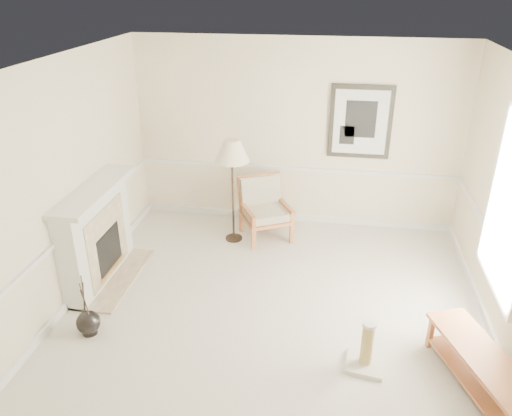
# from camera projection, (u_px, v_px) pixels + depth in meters

# --- Properties ---
(ground) EXTENTS (5.50, 5.50, 0.00)m
(ground) POSITION_uv_depth(u_px,v_px,m) (270.00, 324.00, 5.82)
(ground) COLOR silver
(ground) RESTS_ON ground
(room) EXTENTS (5.04, 5.54, 2.92)m
(room) POSITION_uv_depth(u_px,v_px,m) (287.00, 173.00, 5.06)
(room) COLOR #F3E3BE
(room) RESTS_ON ground
(fireplace) EXTENTS (0.64, 1.64, 1.31)m
(fireplace) POSITION_uv_depth(u_px,v_px,m) (97.00, 235.00, 6.42)
(fireplace) COLOR white
(fireplace) RESTS_ON ground
(floor_vase) EXTENTS (0.27, 0.27, 0.78)m
(floor_vase) POSITION_uv_depth(u_px,v_px,m) (88.00, 323.00, 5.60)
(floor_vase) COLOR black
(floor_vase) RESTS_ON ground
(armchair) EXTENTS (0.94, 0.97, 0.91)m
(armchair) POSITION_uv_depth(u_px,v_px,m) (264.00, 205.00, 7.60)
(armchair) COLOR #955230
(armchair) RESTS_ON ground
(floor_lamp) EXTENTS (0.66, 0.66, 1.58)m
(floor_lamp) POSITION_uv_depth(u_px,v_px,m) (232.00, 154.00, 7.06)
(floor_lamp) COLOR black
(floor_lamp) RESTS_ON ground
(bench) EXTENTS (0.92, 1.52, 0.42)m
(bench) POSITION_uv_depth(u_px,v_px,m) (483.00, 368.00, 4.78)
(bench) COLOR #955230
(bench) RESTS_ON ground
(scratching_post) EXTENTS (0.44, 0.44, 0.55)m
(scratching_post) POSITION_uv_depth(u_px,v_px,m) (366.00, 352.00, 5.13)
(scratching_post) COLOR white
(scratching_post) RESTS_ON ground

